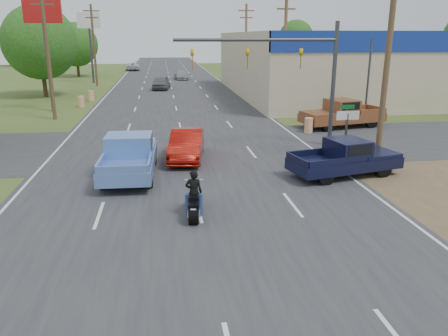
{
  "coord_description": "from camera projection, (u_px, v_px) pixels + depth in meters",
  "views": [
    {
      "loc": [
        -1.16,
        -7.03,
        6.19
      ],
      "look_at": [
        1.08,
        8.96,
        1.3
      ],
      "focal_mm": 35.0,
      "sensor_mm": 36.0,
      "label": 1
    }
  ],
  "objects": [
    {
      "name": "barrel_3",
      "position": [
        91.0,
        96.0,
        43.39
      ],
      "size": [
        0.56,
        0.56,
        1.0
      ],
      "primitive_type": "cylinder",
      "color": "orange",
      "rests_on": "ground"
    },
    {
      "name": "barrel_0",
      "position": [
        358.0,
        160.0,
        20.91
      ],
      "size": [
        0.56,
        0.56,
        1.0
      ],
      "primitive_type": "cylinder",
      "color": "orange",
      "rests_on": "ground"
    },
    {
      "name": "distant_car_grey",
      "position": [
        161.0,
        83.0,
        52.85
      ],
      "size": [
        2.42,
        4.87,
        1.59
      ],
      "primitive_type": "imported",
      "rotation": [
        0.0,
        0.0,
        -0.12
      ],
      "color": "slate",
      "rests_on": "ground"
    },
    {
      "name": "pole_sign_left_near",
      "position": [
        44.0,
        24.0,
        35.47
      ],
      "size": [
        3.0,
        0.35,
        9.2
      ],
      "color": "#3F3F44",
      "rests_on": "ground"
    },
    {
      "name": "blue_pickup",
      "position": [
        130.0,
        155.0,
        20.05
      ],
      "size": [
        2.43,
        5.86,
        1.92
      ],
      "rotation": [
        0.0,
        0.0,
        -0.04
      ],
      "color": "black",
      "rests_on": "ground"
    },
    {
      "name": "tree_1",
      "position": [
        40.0,
        42.0,
        45.01
      ],
      "size": [
        7.56,
        7.56,
        9.36
      ],
      "color": "#422D19",
      "rests_on": "ground"
    },
    {
      "name": "rider",
      "position": [
        194.0,
        195.0,
        15.4
      ],
      "size": [
        0.63,
        0.45,
        1.64
      ],
      "primitive_type": "imported",
      "rotation": [
        0.0,
        0.0,
        3.04
      ],
      "color": "black",
      "rests_on": "ground"
    },
    {
      "name": "utility_pole_2",
      "position": [
        285.0,
        47.0,
        37.72
      ],
      "size": [
        2.0,
        0.28,
        10.0
      ],
      "color": "#4C3823",
      "rests_on": "ground"
    },
    {
      "name": "utility_pole_3",
      "position": [
        246.0,
        43.0,
        54.78
      ],
      "size": [
        2.0,
        0.28,
        10.0
      ],
      "color": "#4C3823",
      "rests_on": "ground"
    },
    {
      "name": "main_road",
      "position": [
        174.0,
        97.0,
        46.52
      ],
      "size": [
        15.0,
        180.0,
        0.02
      ],
      "primitive_type": "cube",
      "color": "#2D2D30",
      "rests_on": "ground"
    },
    {
      "name": "navy_pickup",
      "position": [
        347.0,
        157.0,
        20.01
      ],
      "size": [
        5.44,
        3.08,
        1.7
      ],
      "rotation": [
        0.0,
        0.0,
        -1.34
      ],
      "color": "black",
      "rests_on": "ground"
    },
    {
      "name": "utility_pole_1",
      "position": [
        388.0,
        55.0,
        20.66
      ],
      "size": [
        2.0,
        0.28,
        10.0
      ],
      "color": "#4C3823",
      "rests_on": "ground"
    },
    {
      "name": "barrel_2",
      "position": [
        81.0,
        102.0,
        39.56
      ],
      "size": [
        0.56,
        0.56,
        1.0
      ],
      "primitive_type": "cylinder",
      "color": "orange",
      "rests_on": "ground"
    },
    {
      "name": "utility_pole_5",
      "position": [
        47.0,
        48.0,
        32.35
      ],
      "size": [
        2.0,
        0.28,
        10.0
      ],
      "color": "#4C3823",
      "rests_on": "ground"
    },
    {
      "name": "pole_sign_left_far",
      "position": [
        89.0,
        29.0,
        58.22
      ],
      "size": [
        3.0,
        0.35,
        9.2
      ],
      "color": "#3F3F44",
      "rests_on": "ground"
    },
    {
      "name": "utility_pole_6",
      "position": [
        94.0,
        43.0,
        55.09
      ],
      "size": [
        2.0,
        0.28,
        10.0
      ],
      "color": "#4C3823",
      "rests_on": "ground"
    },
    {
      "name": "tree_2",
      "position": [
        76.0,
        44.0,
        67.84
      ],
      "size": [
        6.72,
        6.72,
        8.32
      ],
      "color": "#422D19",
      "rests_on": "ground"
    },
    {
      "name": "street_name_sign",
      "position": [
        346.0,
        123.0,
        24.01
      ],
      "size": [
        0.8,
        0.08,
        2.61
      ],
      "color": "#3F3F44",
      "rests_on": "ground"
    },
    {
      "name": "barrel_1",
      "position": [
        309.0,
        125.0,
        29.02
      ],
      "size": [
        0.56,
        0.56,
        1.0
      ],
      "primitive_type": "cylinder",
      "color": "orange",
      "rests_on": "ground"
    },
    {
      "name": "red_convertible",
      "position": [
        187.0,
        145.0,
        22.69
      ],
      "size": [
        2.23,
        4.79,
        1.52
      ],
      "primitive_type": "imported",
      "rotation": [
        0.0,
        0.0,
        -0.14
      ],
      "color": "#8F0E06",
      "rests_on": "ground"
    },
    {
      "name": "dirt_verge",
      "position": [
        439.0,
        180.0,
        19.56
      ],
      "size": [
        8.0,
        18.0,
        0.01
      ],
      "primitive_type": "cube",
      "color": "brown",
      "rests_on": "ground"
    },
    {
      "name": "distant_car_silver",
      "position": [
        181.0,
        75.0,
        64.93
      ],
      "size": [
        2.15,
        4.56,
        1.28
      ],
      "primitive_type": "imported",
      "rotation": [
        0.0,
        0.0,
        0.08
      ],
      "color": "#A0A0A5",
      "rests_on": "ground"
    },
    {
      "name": "tree_5",
      "position": [
        296.0,
        38.0,
        100.95
      ],
      "size": [
        7.98,
        7.98,
        9.88
      ],
      "color": "#422D19",
      "rests_on": "ground"
    },
    {
      "name": "cross_road",
      "position": [
        184.0,
        146.0,
        25.67
      ],
      "size": [
        120.0,
        10.0,
        0.02
      ],
      "primitive_type": "cube",
      "color": "#2D2D30",
      "rests_on": "ground"
    },
    {
      "name": "lane_sign",
      "position": [
        347.0,
        123.0,
        22.42
      ],
      "size": [
        1.2,
        0.08,
        2.52
      ],
      "color": "#3F3F44",
      "rests_on": "ground"
    },
    {
      "name": "brown_pickup",
      "position": [
        341.0,
        113.0,
        30.64
      ],
      "size": [
        6.27,
        3.54,
        1.96
      ],
      "rotation": [
        0.0,
        0.0,
        1.8
      ],
      "color": "black",
      "rests_on": "ground"
    },
    {
      "name": "motorcycle",
      "position": [
        194.0,
        204.0,
        15.43
      ],
      "size": [
        0.7,
        2.27,
        1.15
      ],
      "rotation": [
        0.0,
        0.0,
        -0.1
      ],
      "color": "black",
      "rests_on": "ground"
    },
    {
      "name": "tree_6",
      "position": [
        23.0,
        35.0,
        92.78
      ],
      "size": [
        8.82,
        8.82,
        10.92
      ],
      "color": "#422D19",
      "rests_on": "ground"
    },
    {
      "name": "distant_car_white",
      "position": [
        133.0,
        66.0,
        82.07
      ],
      "size": [
        2.69,
        5.4,
        1.47
      ],
      "primitive_type": "imported",
      "rotation": [
        0.0,
        0.0,
        3.19
      ],
      "color": "silver",
      "rests_on": "ground"
    },
    {
      "name": "signal_mast",
      "position": [
        289.0,
        62.0,
        24.11
      ],
      "size": [
        9.12,
        0.4,
        7.0
      ],
      "color": "#3F3F44",
      "rests_on": "ground"
    }
  ]
}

